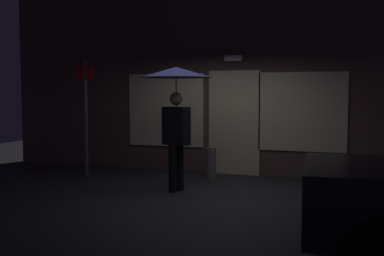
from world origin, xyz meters
name	(u,v)px	position (x,y,z in m)	size (l,w,h in m)	color
ground_plane	(204,196)	(0.00, 0.00, 0.00)	(18.00, 18.00, 0.00)	#26262B
building_facade	(236,77)	(0.00, 2.35, 2.06)	(10.84, 0.48, 4.16)	brown
person_with_umbrella	(176,91)	(-0.58, 0.23, 1.76)	(1.27, 1.27, 2.18)	black
street_sign_post	(86,111)	(-2.87, 1.00, 1.35)	(0.40, 0.07, 2.39)	#595B60
sidewalk_bollard	(211,163)	(-0.32, 1.55, 0.32)	(0.20, 0.20, 0.63)	slate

